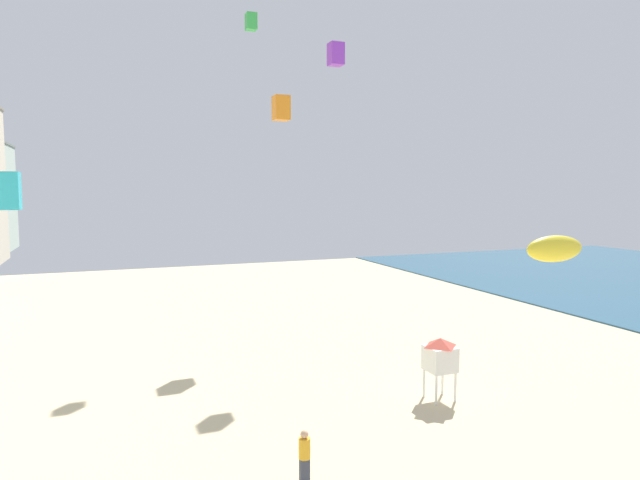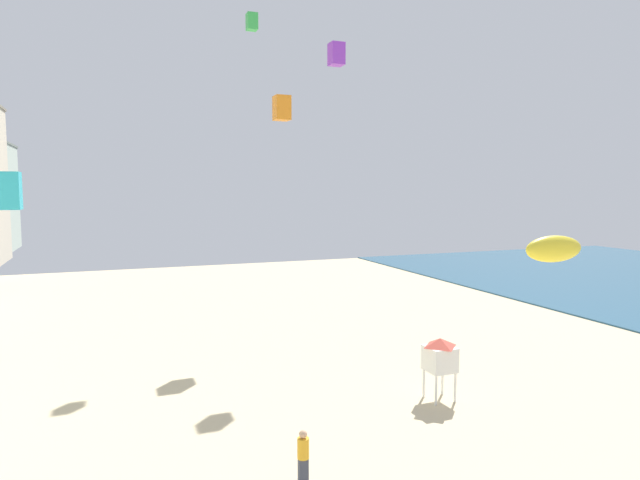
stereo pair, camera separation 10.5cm
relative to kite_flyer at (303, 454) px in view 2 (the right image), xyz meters
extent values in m
cube|color=#383D4C|center=(0.00, 0.00, -0.52)|extent=(0.28, 0.18, 0.80)
cylinder|color=gold|center=(0.00, 0.00, 0.18)|extent=(0.34, 0.34, 0.60)
sphere|color=tan|center=(0.00, 0.00, 0.60)|extent=(0.24, 0.24, 0.24)
cylinder|color=white|center=(6.89, 3.66, -0.32)|extent=(0.10, 0.10, 1.20)
cylinder|color=white|center=(7.79, 3.66, -0.32)|extent=(0.10, 0.10, 1.20)
cylinder|color=white|center=(6.89, 4.56, -0.32)|extent=(0.10, 0.10, 1.20)
cylinder|color=white|center=(7.79, 4.56, -0.32)|extent=(0.10, 0.10, 1.20)
cube|color=white|center=(7.34, 4.11, 0.78)|extent=(1.10, 1.10, 1.00)
pyramid|color=#D14C3D|center=(7.34, 4.11, 1.46)|extent=(1.10, 1.10, 0.35)
cube|color=orange|center=(4.89, 17.43, 12.46)|extent=(0.92, 0.92, 1.44)
cube|color=purple|center=(7.27, 14.73, 15.19)|extent=(0.78, 0.78, 1.23)
cube|color=#2DB7CC|center=(-9.01, 12.72, 7.56)|extent=(1.04, 1.04, 1.64)
cube|color=green|center=(3.72, 19.77, 17.96)|extent=(0.65, 0.65, 1.02)
ellipsoid|color=yellow|center=(6.88, -2.18, 5.90)|extent=(1.98, 0.55, 0.77)
camera|label=1|loc=(-5.15, -14.23, 7.57)|focal=30.76mm
camera|label=2|loc=(-5.06, -14.27, 7.57)|focal=30.76mm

